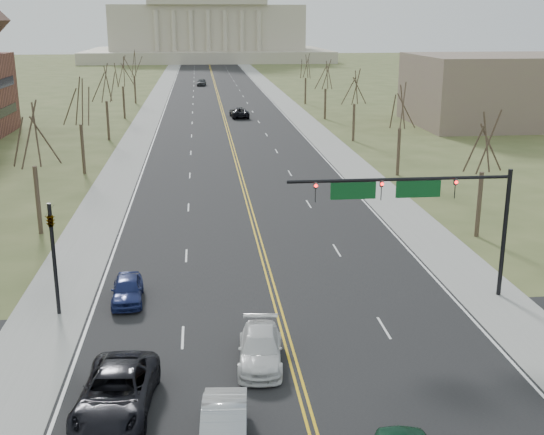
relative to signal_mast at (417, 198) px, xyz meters
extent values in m
cube|color=black|center=(-7.45, 96.50, -5.76)|extent=(20.00, 380.00, 0.01)
cube|color=black|center=(-7.45, -7.50, -5.76)|extent=(120.00, 14.00, 0.01)
cube|color=gray|center=(-19.45, 96.50, -5.75)|extent=(4.00, 380.00, 0.03)
cube|color=gray|center=(4.55, 96.50, -5.75)|extent=(4.00, 380.00, 0.03)
cube|color=gold|center=(-7.45, 96.50, -5.75)|extent=(0.42, 380.00, 0.01)
cube|color=silver|center=(-17.25, 96.50, -5.75)|extent=(0.15, 380.00, 0.01)
cube|color=silver|center=(2.35, 96.50, -5.75)|extent=(0.15, 380.00, 0.01)
cube|color=#B6AB98|center=(-7.45, 236.50, -3.76)|extent=(90.00, 60.00, 4.00)
cube|color=#B6AB98|center=(-7.45, 236.50, 6.24)|extent=(70.00, 40.00, 16.00)
cube|color=#B6AB98|center=(-7.45, 216.00, 15.74)|extent=(42.00, 3.00, 3.00)
cylinder|color=black|center=(5.05, 0.00, -2.16)|extent=(0.24, 0.24, 7.20)
cylinder|color=black|center=(-0.95, 0.00, 1.04)|extent=(12.00, 0.18, 0.18)
imported|color=black|center=(2.05, 0.00, 0.49)|extent=(0.35, 0.40, 1.10)
sphere|color=#FF0C0C|center=(2.05, -0.15, 0.84)|extent=(0.18, 0.18, 0.18)
imported|color=black|center=(-1.95, 0.00, 0.49)|extent=(0.35, 0.40, 1.10)
sphere|color=#FF0C0C|center=(-1.95, -0.15, 0.84)|extent=(0.18, 0.18, 0.18)
imported|color=black|center=(-5.45, 0.00, 0.49)|extent=(0.35, 0.40, 1.10)
sphere|color=#FF0C0C|center=(-5.45, -0.15, 0.84)|extent=(0.18, 0.18, 0.18)
cube|color=#0C4C1E|center=(0.05, 0.00, 0.49)|extent=(2.40, 0.12, 0.90)
cube|color=#0C4C1E|center=(-3.45, 0.00, 0.49)|extent=(2.40, 0.12, 0.90)
cylinder|color=black|center=(-18.95, 0.00, -2.76)|extent=(0.20, 0.20, 6.00)
imported|color=black|center=(-18.95, 0.00, -0.56)|extent=(0.32, 0.36, 0.99)
cylinder|color=#3B2E23|center=(8.05, 10.50, -3.42)|extent=(0.32, 0.32, 4.68)
cylinder|color=#3B2E23|center=(-22.95, 14.50, -3.29)|extent=(0.32, 0.32, 4.95)
cylinder|color=#3B2E23|center=(8.05, 30.50, -3.42)|extent=(0.32, 0.32, 4.68)
cylinder|color=#3B2E23|center=(-22.95, 34.50, -3.29)|extent=(0.32, 0.32, 4.95)
cylinder|color=#3B2E23|center=(8.05, 50.50, -3.42)|extent=(0.32, 0.32, 4.68)
cylinder|color=#3B2E23|center=(-22.95, 54.50, -3.29)|extent=(0.32, 0.32, 4.95)
cylinder|color=#3B2E23|center=(8.05, 70.50, -3.42)|extent=(0.32, 0.32, 4.68)
cylinder|color=#3B2E23|center=(-22.95, 74.50, -3.29)|extent=(0.32, 0.32, 4.95)
cylinder|color=#3B2E23|center=(8.05, 90.50, -3.42)|extent=(0.32, 0.32, 4.68)
cylinder|color=#3B2E23|center=(-22.95, 94.50, -3.29)|extent=(0.32, 0.32, 4.95)
cube|color=black|center=(-36.90, 60.50, -2.61)|extent=(0.10, 9.80, 1.20)
cube|color=black|center=(-36.90, 60.50, 1.06)|extent=(0.10, 9.80, 1.20)
cube|color=#776955|center=(32.55, 62.50, -0.76)|extent=(25.00, 20.00, 10.00)
imported|color=#A5A9AD|center=(-10.78, -12.58, -4.98)|extent=(1.97, 4.80, 1.55)
imported|color=black|center=(-14.88, -9.79, -4.91)|extent=(3.26, 6.24, 1.68)
imported|color=silver|center=(-8.92, -6.43, -5.06)|extent=(2.39, 4.95, 1.39)
imported|color=navy|center=(-15.51, 1.28, -5.05)|extent=(1.83, 4.16, 1.39)
imported|color=black|center=(-5.08, 73.74, -4.95)|extent=(3.00, 5.92, 1.60)
imported|color=#424549|center=(-10.62, 128.41, -4.94)|extent=(2.45, 4.95, 1.62)
camera|label=1|loc=(-11.32, -33.89, 9.07)|focal=45.00mm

